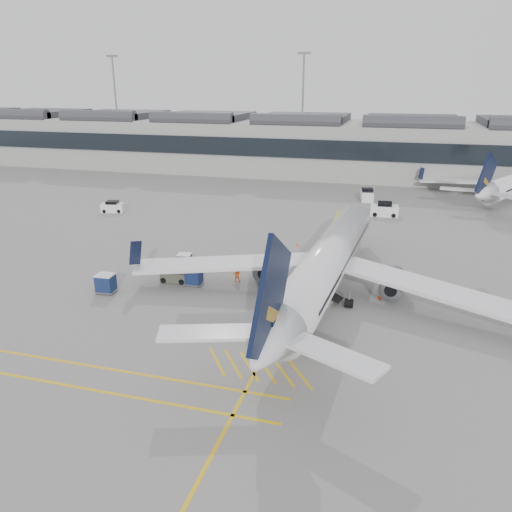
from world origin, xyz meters
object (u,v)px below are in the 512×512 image
(baggage_cart_a, at_px, (265,270))
(ramp_agent_b, at_px, (237,274))
(belt_loader, at_px, (309,293))
(ramp_agent_a, at_px, (280,273))
(pushback_tug, at_px, (175,275))
(airliner_main, at_px, (326,264))

(baggage_cart_a, relative_size, ramp_agent_b, 1.09)
(belt_loader, xyz_separation_m, ramp_agent_a, (-3.61, 3.55, 0.27))
(ramp_agent_a, bearing_deg, belt_loader, -62.18)
(ramp_agent_b, height_order, pushback_tug, ramp_agent_b)
(ramp_agent_a, xyz_separation_m, pushback_tug, (-10.02, -2.84, -0.23))
(airliner_main, distance_m, baggage_cart_a, 7.32)
(belt_loader, bearing_deg, ramp_agent_b, 176.50)
(ramp_agent_b, distance_m, pushback_tug, 6.14)
(belt_loader, height_order, ramp_agent_b, belt_loader)
(airliner_main, xyz_separation_m, ramp_agent_b, (-8.98, 1.09, -2.36))
(ramp_agent_b, bearing_deg, pushback_tug, 7.34)
(ramp_agent_b, xyz_separation_m, pushback_tug, (-5.92, -1.64, -0.13))
(baggage_cart_a, height_order, ramp_agent_b, baggage_cart_a)
(belt_loader, relative_size, pushback_tug, 1.93)
(ramp_agent_a, relative_size, pushback_tug, 0.65)
(airliner_main, height_order, baggage_cart_a, airliner_main)
(airliner_main, bearing_deg, pushback_tug, -174.04)
(airliner_main, height_order, pushback_tug, airliner_main)
(belt_loader, bearing_deg, baggage_cart_a, 156.88)
(ramp_agent_b, relative_size, pushback_tug, 0.58)
(ramp_agent_b, bearing_deg, belt_loader, 154.93)
(pushback_tug, bearing_deg, ramp_agent_b, 12.19)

